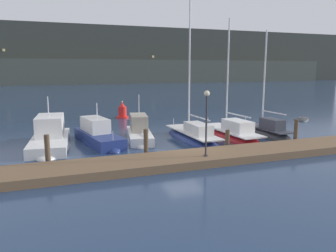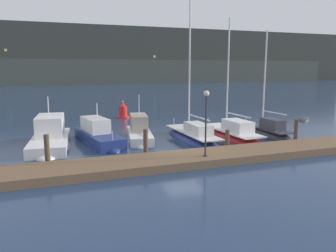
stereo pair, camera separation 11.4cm
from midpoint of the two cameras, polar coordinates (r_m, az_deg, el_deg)
ground_plane at (r=21.30m, az=2.61°, el=-4.51°), size 400.00×400.00×0.00m
dock at (r=19.13m, az=5.38°, el=-5.53°), size 25.06×2.80×0.45m
mooring_pile_0 at (r=18.81m, az=-20.41°, el=-4.20°), size 0.28×0.28×1.84m
mooring_pile_1 at (r=19.51m, az=-4.02°, el=-3.15°), size 0.28×0.28×1.80m
mooring_pile_2 at (r=21.68m, az=10.13°, el=-2.49°), size 0.28×0.28×1.40m
mooring_pile_3 at (r=24.82m, az=21.23°, el=-0.95°), size 0.28×0.28×1.81m
motorboat_berth_1 at (r=24.07m, az=-19.94°, el=-2.47°), size 3.22×7.68×3.99m
motorboat_berth_2 at (r=24.07m, az=-12.18°, el=-2.34°), size 3.22×6.93×3.61m
motorboat_berth_3 at (r=24.92m, az=-5.14°, el=-1.60°), size 2.81×6.06×3.90m
sailboat_berth_4 at (r=24.54m, az=4.22°, el=-2.11°), size 2.16×8.07×12.68m
sailboat_berth_5 at (r=25.89m, az=10.78°, el=-1.66°), size 2.52×7.89×9.65m
sailboat_berth_6 at (r=27.43m, az=16.60°, el=-1.28°), size 1.95×6.13×8.94m
channel_buoy at (r=35.97m, az=-8.03°, el=2.49°), size 1.33×1.33×1.87m
dock_lamppost at (r=18.19m, az=6.55°, el=2.39°), size 0.32×0.32×3.69m
hillside_backdrop at (r=126.67m, az=-14.93°, el=11.54°), size 240.00×23.00×20.46m
rowboat_adrift at (r=37.13m, az=22.38°, el=1.00°), size 3.00×2.96×0.56m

